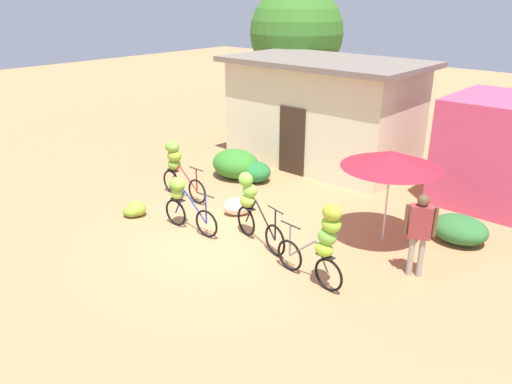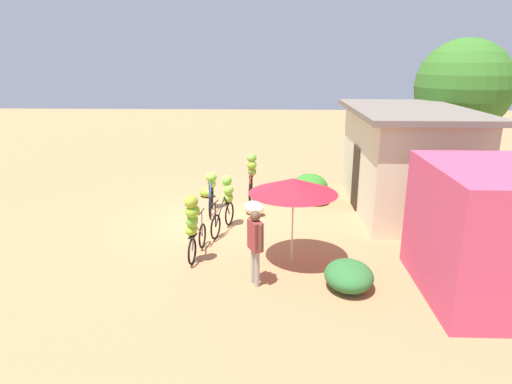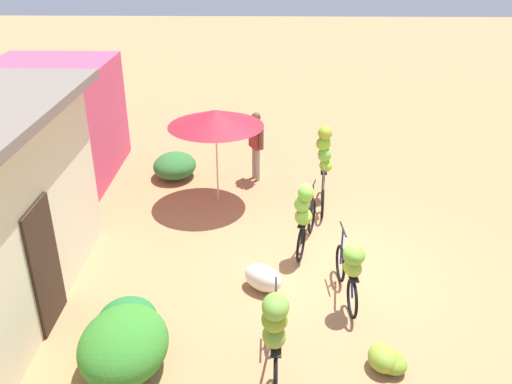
% 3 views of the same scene
% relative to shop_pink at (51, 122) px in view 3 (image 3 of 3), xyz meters
% --- Properties ---
extents(ground_plane, '(60.00, 60.00, 0.00)m').
position_rel_shop_pink_xyz_m(ground_plane, '(-4.01, -6.23, -1.34)').
color(ground_plane, '#AE784D').
extents(shop_pink, '(3.20, 2.80, 2.68)m').
position_rel_shop_pink_xyz_m(shop_pink, '(0.00, 0.00, 0.00)').
color(shop_pink, '#CB4467').
rests_on(shop_pink, ground).
extents(hedge_bush_front_left, '(1.47, 1.21, 0.82)m').
position_rel_shop_pink_xyz_m(hedge_bush_front_left, '(-6.52, -3.20, -0.93)').
color(hedge_bush_front_left, '#337D27').
rests_on(hedge_bush_front_left, ground).
extents(hedge_bush_front_right, '(0.95, 0.88, 0.58)m').
position_rel_shop_pink_xyz_m(hedge_bush_front_right, '(-5.87, -3.08, -1.05)').
color(hedge_bush_front_right, '#246F31').
rests_on(hedge_bush_front_right, ground).
extents(hedge_bush_mid, '(1.21, 1.03, 0.58)m').
position_rel_shop_pink_xyz_m(hedge_bush_mid, '(-0.10, -2.88, -1.05)').
color(hedge_bush_mid, '#2E6C32').
rests_on(hedge_bush_mid, ground).
extents(market_umbrella, '(2.04, 2.04, 2.07)m').
position_rel_shop_pink_xyz_m(market_umbrella, '(-1.29, -4.03, 0.56)').
color(market_umbrella, beige).
rests_on(market_umbrella, ground).
extents(bicycle_leftmost, '(1.69, 0.39, 1.48)m').
position_rel_shop_pink_xyz_m(bicycle_leftmost, '(-6.68, -5.24, -0.44)').
color(bicycle_leftmost, black).
rests_on(bicycle_leftmost, ground).
extents(bicycle_near_pile, '(1.61, 0.41, 1.20)m').
position_rel_shop_pink_xyz_m(bicycle_near_pile, '(-5.04, -6.44, -0.61)').
color(bicycle_near_pile, black).
rests_on(bicycle_near_pile, ground).
extents(bicycle_center_loaded, '(1.72, 0.53, 1.51)m').
position_rel_shop_pink_xyz_m(bicycle_center_loaded, '(-3.50, -5.81, -0.49)').
color(bicycle_center_loaded, black).
rests_on(bicycle_center_loaded, ground).
extents(bicycle_by_shop, '(1.61, 0.44, 1.69)m').
position_rel_shop_pink_xyz_m(bicycle_by_shop, '(-1.30, -6.35, -0.36)').
color(bicycle_by_shop, black).
rests_on(bicycle_by_shop, ground).
extents(banana_pile_on_ground, '(0.63, 0.65, 0.35)m').
position_rel_shop_pink_xyz_m(banana_pile_on_ground, '(-6.44, -6.78, -1.18)').
color(banana_pile_on_ground, olive).
rests_on(banana_pile_on_ground, ground).
extents(produce_sack, '(0.78, 0.82, 0.44)m').
position_rel_shop_pink_xyz_m(produce_sack, '(-4.64, -5.07, -1.12)').
color(produce_sack, silver).
rests_on(produce_sack, ground).
extents(person_vendor, '(0.53, 0.36, 1.67)m').
position_rel_shop_pink_xyz_m(person_vendor, '(-0.19, -4.85, -0.32)').
color(person_vendor, gray).
rests_on(person_vendor, ground).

